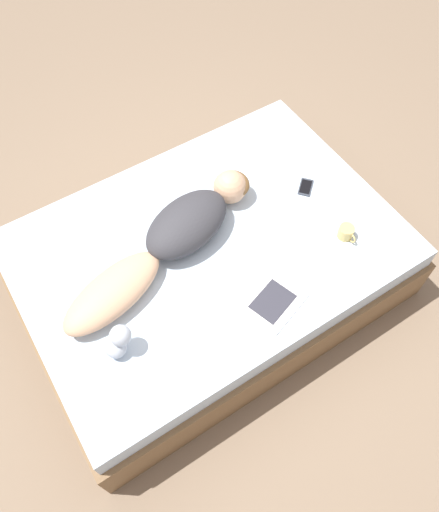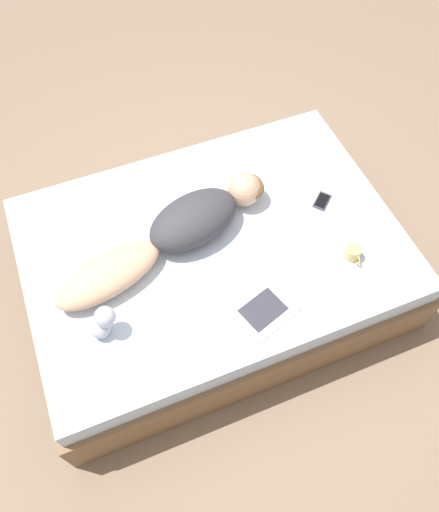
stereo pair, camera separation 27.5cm
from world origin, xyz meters
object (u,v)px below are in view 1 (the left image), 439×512
Objects in this scene: person at (172,238)px; cell_phone at (306,187)px; open_magazine at (254,289)px; coffee_mug at (346,232)px.

person reaches higher than cell_phone.
person is 2.35× the size of open_magazine.
person is at bearing -134.50° from cell_phone.
coffee_mug is at bearing 72.31° from open_magazine.
coffee_mug is 0.83× the size of cell_phone.
cell_phone is at bearing 70.98° from person.
person is 9.12× the size of cell_phone.
coffee_mug is 0.41m from cell_phone.
open_magazine is (0.47, 0.23, -0.09)m from person.
person is at bearing -171.57° from open_magazine.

